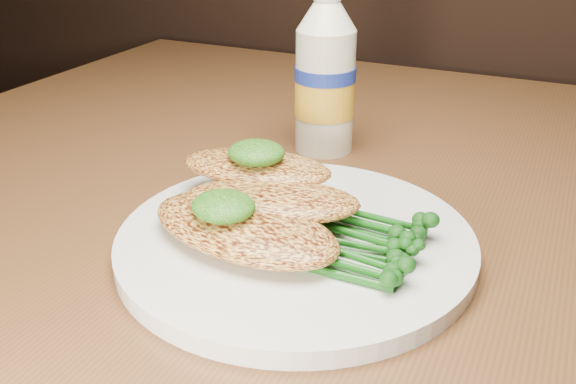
% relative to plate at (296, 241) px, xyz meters
% --- Properties ---
extents(plate, '(0.27, 0.27, 0.01)m').
position_rel_plate_xyz_m(plate, '(0.00, 0.00, 0.00)').
color(plate, silver).
rests_on(plate, dining_table).
extents(chicken_front, '(0.17, 0.11, 0.03)m').
position_rel_plate_xyz_m(chicken_front, '(-0.03, -0.03, 0.02)').
color(chicken_front, gold).
rests_on(chicken_front, plate).
extents(chicken_mid, '(0.15, 0.11, 0.02)m').
position_rel_plate_xyz_m(chicken_mid, '(-0.02, 0.01, 0.03)').
color(chicken_mid, gold).
rests_on(chicken_mid, plate).
extents(chicken_back, '(0.14, 0.08, 0.02)m').
position_rel_plate_xyz_m(chicken_back, '(-0.06, 0.04, 0.03)').
color(chicken_back, gold).
rests_on(chicken_back, plate).
extents(pesto_front, '(0.05, 0.05, 0.02)m').
position_rel_plate_xyz_m(pesto_front, '(-0.04, -0.04, 0.04)').
color(pesto_front, black).
rests_on(pesto_front, chicken_front).
extents(pesto_back, '(0.05, 0.05, 0.02)m').
position_rel_plate_xyz_m(pesto_back, '(-0.05, 0.04, 0.05)').
color(pesto_back, black).
rests_on(pesto_back, chicken_back).
extents(broccolini_bundle, '(0.15, 0.13, 0.02)m').
position_rel_plate_xyz_m(broccolini_bundle, '(0.04, -0.01, 0.02)').
color(broccolini_bundle, '#124C10').
rests_on(broccolini_bundle, plate).
extents(mayo_bottle, '(0.08, 0.08, 0.17)m').
position_rel_plate_xyz_m(mayo_bottle, '(-0.06, 0.20, 0.08)').
color(mayo_bottle, white).
rests_on(mayo_bottle, dining_table).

